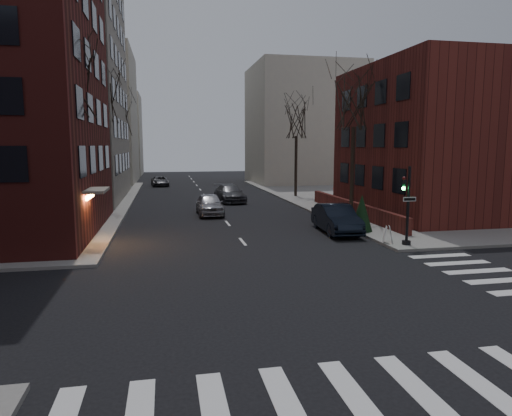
{
  "coord_description": "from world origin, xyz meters",
  "views": [
    {
      "loc": [
        -4.04,
        -11.92,
        5.18
      ],
      "look_at": [
        0.5,
        10.79,
        2.0
      ],
      "focal_mm": 32.0,
      "sensor_mm": 36.0,
      "label": 1
    }
  ],
  "objects_px": {
    "tree_right_a": "(354,103)",
    "evergreen_shrub": "(362,213)",
    "car_lane_far": "(160,181)",
    "tree_left_b": "(100,97)",
    "parked_sedan": "(336,219)",
    "traffic_signal": "(407,211)",
    "tree_left_c": "(118,119)",
    "streetlamp_far": "(127,154)",
    "car_lane_gray": "(230,193)",
    "tree_left_a": "(70,82)",
    "car_lane_silver": "(210,204)",
    "streetlamp_near": "(105,159)",
    "tree_right_b": "(296,121)",
    "sandwich_board": "(388,234)"
  },
  "relations": [
    {
      "from": "tree_left_b",
      "to": "parked_sedan",
      "type": "height_order",
      "value": "tree_left_b"
    },
    {
      "from": "parked_sedan",
      "to": "car_lane_silver",
      "type": "bearing_deg",
      "value": 131.28
    },
    {
      "from": "tree_right_b",
      "to": "sandwich_board",
      "type": "bearing_deg",
      "value": -93.84
    },
    {
      "from": "traffic_signal",
      "to": "streetlamp_far",
      "type": "bearing_deg",
      "value": 116.06
    },
    {
      "from": "streetlamp_far",
      "to": "tree_right_b",
      "type": "bearing_deg",
      "value": -30.47
    },
    {
      "from": "tree_right_a",
      "to": "car_lane_far",
      "type": "height_order",
      "value": "tree_right_a"
    },
    {
      "from": "streetlamp_far",
      "to": "car_lane_gray",
      "type": "xyz_separation_m",
      "value": [
        10.0,
        -12.32,
        -3.46
      ]
    },
    {
      "from": "tree_right_b",
      "to": "car_lane_gray",
      "type": "xyz_separation_m",
      "value": [
        -7.0,
        -2.32,
        -6.8
      ]
    },
    {
      "from": "traffic_signal",
      "to": "streetlamp_near",
      "type": "xyz_separation_m",
      "value": [
        -16.14,
        13.01,
        2.33
      ]
    },
    {
      "from": "tree_left_b",
      "to": "tree_left_c",
      "type": "height_order",
      "value": "tree_left_b"
    },
    {
      "from": "traffic_signal",
      "to": "streetlamp_near",
      "type": "height_order",
      "value": "streetlamp_near"
    },
    {
      "from": "traffic_signal",
      "to": "car_lane_silver",
      "type": "height_order",
      "value": "traffic_signal"
    },
    {
      "from": "tree_left_a",
      "to": "car_lane_gray",
      "type": "height_order",
      "value": "tree_left_a"
    },
    {
      "from": "streetlamp_far",
      "to": "car_lane_silver",
      "type": "distance_m",
      "value": 21.49
    },
    {
      "from": "traffic_signal",
      "to": "car_lane_silver",
      "type": "relative_size",
      "value": 0.85
    },
    {
      "from": "car_lane_far",
      "to": "tree_left_b",
      "type": "bearing_deg",
      "value": -105.58
    },
    {
      "from": "car_lane_silver",
      "to": "car_lane_far",
      "type": "bearing_deg",
      "value": 98.62
    },
    {
      "from": "streetlamp_far",
      "to": "car_lane_gray",
      "type": "distance_m",
      "value": 16.24
    },
    {
      "from": "tree_left_a",
      "to": "car_lane_gray",
      "type": "relative_size",
      "value": 1.9
    },
    {
      "from": "tree_left_b",
      "to": "tree_right_b",
      "type": "height_order",
      "value": "tree_left_b"
    },
    {
      "from": "streetlamp_far",
      "to": "evergreen_shrub",
      "type": "relative_size",
      "value": 2.9
    },
    {
      "from": "traffic_signal",
      "to": "tree_left_a",
      "type": "distance_m",
      "value": 18.66
    },
    {
      "from": "tree_right_a",
      "to": "tree_right_b",
      "type": "relative_size",
      "value": 1.06
    },
    {
      "from": "tree_left_a",
      "to": "parked_sedan",
      "type": "xyz_separation_m",
      "value": [
        14.73,
        -0.53,
        -7.62
      ]
    },
    {
      "from": "tree_left_b",
      "to": "car_lane_silver",
      "type": "xyz_separation_m",
      "value": [
        8.0,
        -3.88,
        -8.11
      ]
    },
    {
      "from": "car_lane_silver",
      "to": "tree_left_b",
      "type": "bearing_deg",
      "value": 154.17
    },
    {
      "from": "tree_left_a",
      "to": "car_lane_far",
      "type": "height_order",
      "value": "tree_left_a"
    },
    {
      "from": "traffic_signal",
      "to": "tree_left_c",
      "type": "height_order",
      "value": "tree_left_c"
    },
    {
      "from": "streetlamp_near",
      "to": "tree_left_b",
      "type": "bearing_deg",
      "value": 98.53
    },
    {
      "from": "parked_sedan",
      "to": "traffic_signal",
      "type": "bearing_deg",
      "value": -62.42
    },
    {
      "from": "streetlamp_near",
      "to": "sandwich_board",
      "type": "distance_m",
      "value": 20.14
    },
    {
      "from": "traffic_signal",
      "to": "tree_left_b",
      "type": "bearing_deg",
      "value": 134.54
    },
    {
      "from": "tree_left_a",
      "to": "streetlamp_near",
      "type": "distance_m",
      "value": 9.07
    },
    {
      "from": "tree_left_a",
      "to": "tree_right_b",
      "type": "xyz_separation_m",
      "value": [
        17.6,
        18.0,
        -0.88
      ]
    },
    {
      "from": "tree_right_a",
      "to": "evergreen_shrub",
      "type": "xyz_separation_m",
      "value": [
        -1.49,
        -5.03,
        -6.8
      ]
    },
    {
      "from": "tree_left_c",
      "to": "traffic_signal",
      "type": "bearing_deg",
      "value": -61.64
    },
    {
      "from": "sandwich_board",
      "to": "car_lane_gray",
      "type": "bearing_deg",
      "value": 126.16
    },
    {
      "from": "tree_right_a",
      "to": "car_lane_silver",
      "type": "distance_m",
      "value": 12.7
    },
    {
      "from": "parked_sedan",
      "to": "car_lane_gray",
      "type": "height_order",
      "value": "parked_sedan"
    },
    {
      "from": "parked_sedan",
      "to": "sandwich_board",
      "type": "distance_m",
      "value": 4.05
    },
    {
      "from": "traffic_signal",
      "to": "tree_left_a",
      "type": "relative_size",
      "value": 0.39
    },
    {
      "from": "streetlamp_near",
      "to": "car_lane_far",
      "type": "distance_m",
      "value": 26.43
    },
    {
      "from": "tree_left_a",
      "to": "streetlamp_far",
      "type": "height_order",
      "value": "tree_left_a"
    },
    {
      "from": "tree_left_b",
      "to": "parked_sedan",
      "type": "bearing_deg",
      "value": -40.39
    },
    {
      "from": "tree_right_b",
      "to": "car_lane_gray",
      "type": "distance_m",
      "value": 10.03
    },
    {
      "from": "parked_sedan",
      "to": "car_lane_far",
      "type": "xyz_separation_m",
      "value": [
        -10.62,
        34.47,
        -0.22
      ]
    },
    {
      "from": "tree_right_a",
      "to": "evergreen_shrub",
      "type": "distance_m",
      "value": 8.58
    },
    {
      "from": "tree_right_a",
      "to": "streetlamp_near",
      "type": "xyz_separation_m",
      "value": [
        -17.0,
        4.0,
        -3.79
      ]
    },
    {
      "from": "car_lane_silver",
      "to": "sandwich_board",
      "type": "xyz_separation_m",
      "value": [
        8.1,
        -12.45,
        -0.21
      ]
    },
    {
      "from": "parked_sedan",
      "to": "car_lane_far",
      "type": "bearing_deg",
      "value": 110.53
    }
  ]
}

